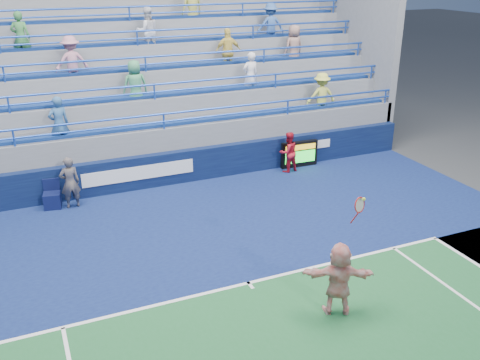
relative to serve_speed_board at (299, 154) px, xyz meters
name	(u,v)px	position (x,y,z in m)	size (l,w,h in m)	color
ground	(249,284)	(-4.77, -6.21, -0.48)	(120.00, 120.00, 0.00)	#333538
sponsor_wall	(168,168)	(-4.76, 0.29, 0.07)	(18.00, 0.32, 1.10)	#090F34
bleacher_stand	(139,112)	(-4.77, 4.06, 1.07)	(18.00, 5.60, 6.13)	slate
serve_speed_board	(299,154)	(0.00, 0.00, 0.00)	(1.38, 0.20, 0.95)	black
judge_chair	(52,199)	(-8.48, -0.13, -0.20)	(0.56, 0.56, 0.86)	#0C123B
tennis_player	(339,279)	(-3.50, -7.90, 0.33)	(1.56, 1.06, 2.59)	white
line_judge	(70,183)	(-7.94, -0.33, 0.32)	(0.58, 0.38, 1.60)	#141C37
ball_girl	(288,152)	(-0.59, -0.26, 0.24)	(0.70, 0.55, 1.44)	red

